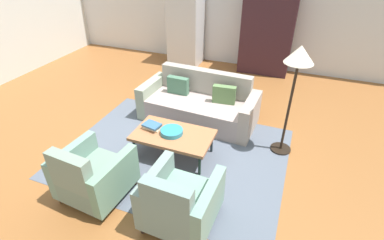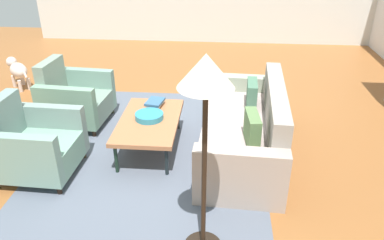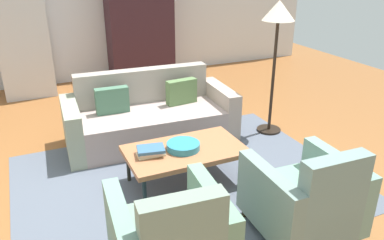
{
  "view_description": "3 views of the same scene",
  "coord_description": "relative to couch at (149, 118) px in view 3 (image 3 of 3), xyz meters",
  "views": [
    {
      "loc": [
        1.7,
        -3.55,
        2.91
      ],
      "look_at": [
        0.38,
        -0.14,
        0.58
      ],
      "focal_mm": 26.98,
      "sensor_mm": 36.0,
      "label": 1
    },
    {
      "loc": [
        4.07,
        0.5,
        2.47
      ],
      "look_at": [
        0.41,
        0.2,
        0.55
      ],
      "focal_mm": 35.37,
      "sensor_mm": 36.0,
      "label": 2
    },
    {
      "loc": [
        -1.21,
        -3.55,
        2.21
      ],
      "look_at": [
        0.42,
        0.1,
        0.5
      ],
      "focal_mm": 36.09,
      "sensor_mm": 36.0,
      "label": 3
    }
  ],
  "objects": [
    {
      "name": "cabinet",
      "position": [
        0.73,
        2.66,
        0.61
      ],
      "size": [
        1.2,
        0.51,
        1.8
      ],
      "color": "#321B22",
      "rests_on": "ground"
    },
    {
      "name": "wall_back",
      "position": [
        -0.15,
        3.0,
        1.11
      ],
      "size": [
        9.39,
        0.12,
        2.8
      ],
      "primitive_type": "cube",
      "color": "silver",
      "rests_on": "ground"
    },
    {
      "name": "couch",
      "position": [
        0.0,
        0.0,
        0.0
      ],
      "size": [
        2.14,
        1.01,
        0.86
      ],
      "rotation": [
        0.0,
        0.0,
        3.09
      ],
      "color": "gray",
      "rests_on": "ground"
    },
    {
      "name": "refrigerator",
      "position": [
        -1.32,
        2.55,
        0.64
      ],
      "size": [
        0.8,
        0.73,
        1.85
      ],
      "color": "#B7BABF",
      "rests_on": "ground"
    },
    {
      "name": "floor_lamp",
      "position": [
        1.55,
        -0.45,
        1.16
      ],
      "size": [
        0.4,
        0.4,
        1.72
      ],
      "color": "black",
      "rests_on": "ground"
    },
    {
      "name": "coffee_table",
      "position": [
        -0.0,
        -1.19,
        0.08
      ],
      "size": [
        1.2,
        0.7,
        0.4
      ],
      "color": "black",
      "rests_on": "ground"
    },
    {
      "name": "armchair_right",
      "position": [
        0.59,
        -2.35,
        0.06
      ],
      "size": [
        0.83,
        0.83,
        0.88
      ],
      "rotation": [
        0.0,
        0.0,
        -0.04
      ],
      "color": "#362A18",
      "rests_on": "ground"
    },
    {
      "name": "ground_plane",
      "position": [
        -0.15,
        -0.85,
        -0.29
      ],
      "size": [
        11.27,
        11.27,
        0.0
      ],
      "primitive_type": "plane",
      "color": "brown"
    },
    {
      "name": "fruit_bowl",
      "position": [
        -0.02,
        -1.19,
        0.15
      ],
      "size": [
        0.34,
        0.34,
        0.07
      ],
      "primitive_type": "cylinder",
      "color": "teal",
      "rests_on": "coffee_table"
    },
    {
      "name": "book_stack",
      "position": [
        -0.36,
        -1.18,
        0.16
      ],
      "size": [
        0.29,
        0.24,
        0.08
      ],
      "color": "beige",
      "rests_on": "coffee_table"
    },
    {
      "name": "area_rug",
      "position": [
        -0.0,
        -1.14,
        -0.28
      ],
      "size": [
        3.4,
        2.6,
        0.01
      ],
      "primitive_type": "cube",
      "color": "#545C6A",
      "rests_on": "ground"
    }
  ]
}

